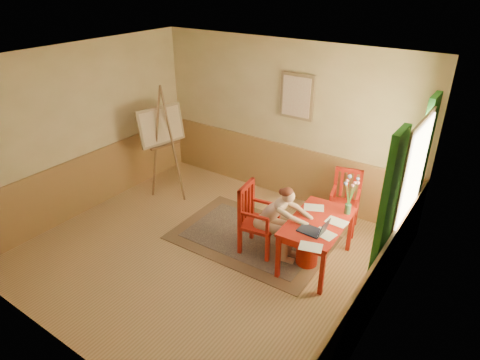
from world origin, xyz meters
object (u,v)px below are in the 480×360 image
Objects in this scene: chair_left at (256,219)px; chair_back at (345,201)px; easel at (163,130)px; figure at (276,218)px; laptop at (315,230)px; table at (317,226)px.

chair_left reaches higher than chair_back.
easel reaches higher than chair_left.
chair_left is at bearing -122.67° from chair_back.
chair_left is at bearing -172.45° from figure.
laptop is 0.19× the size of easel.
figure is at bearing -164.56° from table.
laptop is (0.65, -0.14, 0.13)m from figure.
table is 0.90m from chair_left.
chair_back is 3.39m from easel.
table is 1.12m from chair_back.
chair_back is 2.57× the size of laptop.
figure reaches higher than chair_back.
table is 1.07× the size of figure.
laptop is at bearing -85.03° from chair_back.
chair_left is (-0.87, -0.20, -0.09)m from table.
chair_left is 0.33m from figure.
chair_back is at bearing 11.75° from easel.
chair_left is at bearing 174.21° from laptop.
table is at bearing -7.58° from easel.
chair_back is (-0.03, 1.11, -0.14)m from table.
chair_back is at bearing 94.97° from laptop.
figure is at bearing -112.61° from chair_back.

